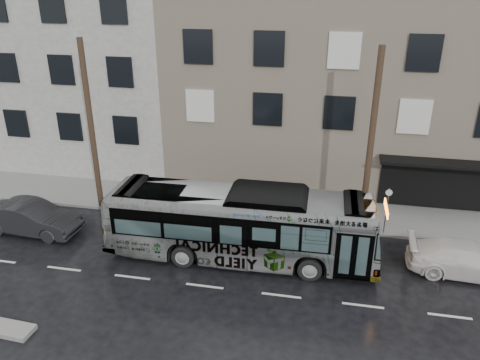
{
  "coord_description": "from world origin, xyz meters",
  "views": [
    {
      "loc": [
        4.59,
        -17.94,
        11.77
      ],
      "look_at": [
        0.5,
        2.5,
        2.72
      ],
      "focal_mm": 35.0,
      "sensor_mm": 36.0,
      "label": 1
    }
  ],
  "objects_px": {
    "utility_pole_front": "(371,145)",
    "utility_pole_rear": "(91,128)",
    "white_sedan": "(467,259)",
    "dark_sedan": "(31,218)",
    "sign_post": "(386,211)",
    "bus": "(240,224)"
  },
  "relations": [
    {
      "from": "sign_post",
      "to": "utility_pole_front",
      "type": "bearing_deg",
      "value": 180.0
    },
    {
      "from": "white_sedan",
      "to": "dark_sedan",
      "type": "height_order",
      "value": "dark_sedan"
    },
    {
      "from": "sign_post",
      "to": "dark_sedan",
      "type": "height_order",
      "value": "sign_post"
    },
    {
      "from": "utility_pole_front",
      "to": "utility_pole_rear",
      "type": "bearing_deg",
      "value": 180.0
    },
    {
      "from": "utility_pole_rear",
      "to": "white_sedan",
      "type": "bearing_deg",
      "value": -8.43
    },
    {
      "from": "utility_pole_front",
      "to": "bus",
      "type": "bearing_deg",
      "value": -148.9
    },
    {
      "from": "utility_pole_rear",
      "to": "utility_pole_front",
      "type": "bearing_deg",
      "value": 0.0
    },
    {
      "from": "bus",
      "to": "utility_pole_front",
      "type": "bearing_deg",
      "value": -59.84
    },
    {
      "from": "utility_pole_front",
      "to": "white_sedan",
      "type": "distance_m",
      "value": 6.42
    },
    {
      "from": "sign_post",
      "to": "bus",
      "type": "bearing_deg",
      "value": -153.33
    },
    {
      "from": "white_sedan",
      "to": "dark_sedan",
      "type": "xyz_separation_m",
      "value": [
        -20.4,
        -0.44,
        0.09
      ]
    },
    {
      "from": "white_sedan",
      "to": "bus",
      "type": "bearing_deg",
      "value": 96.17
    },
    {
      "from": "utility_pole_front",
      "to": "dark_sedan",
      "type": "distance_m",
      "value": 16.86
    },
    {
      "from": "utility_pole_front",
      "to": "bus",
      "type": "distance_m",
      "value": 7.06
    },
    {
      "from": "dark_sedan",
      "to": "utility_pole_front",
      "type": "bearing_deg",
      "value": -75.82
    },
    {
      "from": "utility_pole_rear",
      "to": "dark_sedan",
      "type": "bearing_deg",
      "value": -123.88
    },
    {
      "from": "utility_pole_rear",
      "to": "dark_sedan",
      "type": "xyz_separation_m",
      "value": [
        -2.11,
        -3.14,
        -3.85
      ]
    },
    {
      "from": "bus",
      "to": "utility_pole_rear",
      "type": "bearing_deg",
      "value": 67.84
    },
    {
      "from": "bus",
      "to": "white_sedan",
      "type": "relative_size",
      "value": 2.44
    },
    {
      "from": "sign_post",
      "to": "white_sedan",
      "type": "xyz_separation_m",
      "value": [
        3.19,
        -2.71,
        -0.63
      ]
    },
    {
      "from": "utility_pole_front",
      "to": "bus",
      "type": "xyz_separation_m",
      "value": [
        -5.48,
        -3.31,
        -2.97
      ]
    },
    {
      "from": "sign_post",
      "to": "bus",
      "type": "xyz_separation_m",
      "value": [
        -6.58,
        -3.31,
        0.33
      ]
    }
  ]
}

